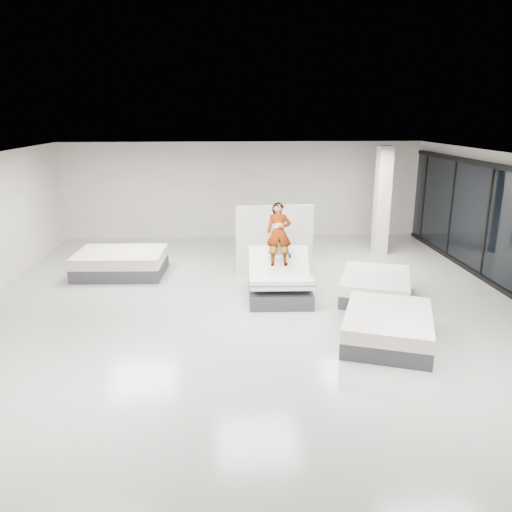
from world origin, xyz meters
name	(u,v)px	position (x,y,z in m)	size (l,w,h in m)	color
room	(257,241)	(0.00, 0.00, 1.60)	(14.00, 14.04, 3.20)	#BAB8AF
hero_bed	(279,283)	(0.58, 0.98, 0.36)	(1.46, 1.90, 1.18)	#39383D
person	(279,244)	(0.59, 1.31, 1.17)	(0.58, 0.38, 1.58)	slate
remote	(290,256)	(0.80, 0.95, 1.00)	(0.05, 0.14, 0.03)	black
divider_panel	(275,240)	(0.65, 2.77, 0.92)	(2.01, 0.09, 1.83)	white
flat_bed_right_far	(375,286)	(2.77, 0.83, 0.27)	(2.04, 2.34, 0.54)	#39383D
flat_bed_right_near	(388,327)	(2.31, -1.43, 0.28)	(2.13, 2.43, 0.56)	#39383D
flat_bed_left_far	(121,263)	(-3.38, 3.01, 0.31)	(2.31, 1.78, 0.61)	#39383D
column	(382,201)	(4.00, 4.50, 1.60)	(0.40, 0.40, 3.20)	silver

